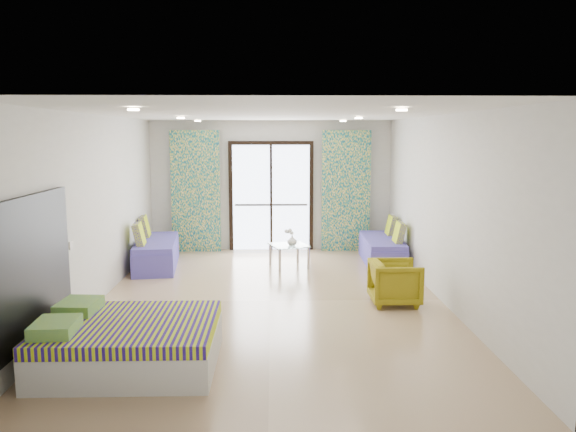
{
  "coord_description": "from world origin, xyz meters",
  "views": [
    {
      "loc": [
        0.05,
        -7.95,
        2.42
      ],
      "look_at": [
        0.28,
        0.72,
        1.15
      ],
      "focal_mm": 35.0,
      "sensor_mm": 36.0,
      "label": 1
    }
  ],
  "objects_px": {
    "daybed_right": "(383,249)",
    "coffee_table": "(289,247)",
    "bed": "(129,343)",
    "armchair": "(395,280)",
    "daybed_left": "(156,252)"
  },
  "relations": [
    {
      "from": "daybed_left",
      "to": "daybed_right",
      "type": "height_order",
      "value": "daybed_left"
    },
    {
      "from": "daybed_left",
      "to": "coffee_table",
      "type": "xyz_separation_m",
      "value": [
        2.45,
        -0.08,
        0.09
      ]
    },
    {
      "from": "daybed_right",
      "to": "coffee_table",
      "type": "relative_size",
      "value": 2.18
    },
    {
      "from": "coffee_table",
      "to": "daybed_left",
      "type": "bearing_deg",
      "value": 178.05
    },
    {
      "from": "armchair",
      "to": "daybed_right",
      "type": "bearing_deg",
      "value": -7.33
    },
    {
      "from": "coffee_table",
      "to": "daybed_right",
      "type": "bearing_deg",
      "value": 9.31
    },
    {
      "from": "bed",
      "to": "daybed_right",
      "type": "height_order",
      "value": "daybed_right"
    },
    {
      "from": "daybed_left",
      "to": "armchair",
      "type": "height_order",
      "value": "daybed_left"
    },
    {
      "from": "daybed_left",
      "to": "coffee_table",
      "type": "bearing_deg",
      "value": -8.41
    },
    {
      "from": "bed",
      "to": "armchair",
      "type": "bearing_deg",
      "value": 32.82
    },
    {
      "from": "coffee_table",
      "to": "armchair",
      "type": "distance_m",
      "value": 2.73
    },
    {
      "from": "daybed_right",
      "to": "daybed_left",
      "type": "bearing_deg",
      "value": -175.53
    },
    {
      "from": "armchair",
      "to": "bed",
      "type": "bearing_deg",
      "value": 122.71
    },
    {
      "from": "bed",
      "to": "daybed_left",
      "type": "xyz_separation_m",
      "value": [
        -0.64,
        4.49,
        0.02
      ]
    },
    {
      "from": "daybed_right",
      "to": "armchair",
      "type": "bearing_deg",
      "value": -95.59
    }
  ]
}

